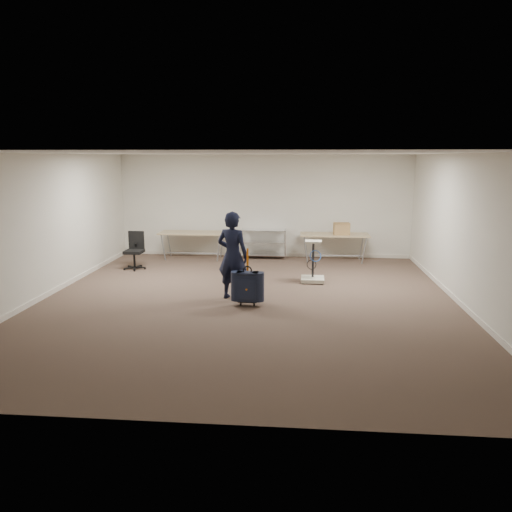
# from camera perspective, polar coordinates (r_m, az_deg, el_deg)

# --- Properties ---
(ground) EXTENTS (9.00, 9.00, 0.00)m
(ground) POSITION_cam_1_polar(r_m,az_deg,el_deg) (9.64, -1.00, -5.20)
(ground) COLOR #47352B
(ground) RESTS_ON ground
(room_shell) EXTENTS (8.00, 9.00, 9.00)m
(room_shell) POSITION_cam_1_polar(r_m,az_deg,el_deg) (10.95, -0.24, -2.90)
(room_shell) COLOR silver
(room_shell) RESTS_ON ground
(folding_table_left) EXTENTS (1.80, 0.75, 0.73)m
(folding_table_left) POSITION_cam_1_polar(r_m,az_deg,el_deg) (13.61, -7.22, 2.51)
(folding_table_left) COLOR tan
(folding_table_left) RESTS_ON ground
(folding_table_right) EXTENTS (1.80, 0.75, 0.73)m
(folding_table_right) POSITION_cam_1_polar(r_m,az_deg,el_deg) (13.33, 8.96, 2.27)
(folding_table_right) COLOR tan
(folding_table_right) RESTS_ON ground
(wire_shelf) EXTENTS (1.22, 0.47, 0.80)m
(wire_shelf) POSITION_cam_1_polar(r_m,az_deg,el_deg) (13.62, 0.86, 1.59)
(wire_shelf) COLOR white
(wire_shelf) RESTS_ON ground
(person) EXTENTS (0.72, 0.58, 1.72)m
(person) POSITION_cam_1_polar(r_m,az_deg,el_deg) (9.63, -2.69, 0.04)
(person) COLOR black
(person) RESTS_ON ground
(suitcase) EXTENTS (0.41, 0.25, 1.09)m
(suitcase) POSITION_cam_1_polar(r_m,az_deg,el_deg) (9.25, -0.98, -3.52)
(suitcase) COLOR black
(suitcase) RESTS_ON ground
(office_chair) EXTENTS (0.56, 0.56, 0.92)m
(office_chair) POSITION_cam_1_polar(r_m,az_deg,el_deg) (12.70, -13.68, -0.19)
(office_chair) COLOR black
(office_chair) RESTS_ON ground
(equipment_cart) EXTENTS (0.52, 0.52, 0.93)m
(equipment_cart) POSITION_cam_1_polar(r_m,az_deg,el_deg) (11.11, 6.51, -1.74)
(equipment_cart) COLOR beige
(equipment_cart) RESTS_ON ground
(cardboard_box) EXTENTS (0.43, 0.33, 0.31)m
(cardboard_box) POSITION_cam_1_polar(r_m,az_deg,el_deg) (13.26, 9.75, 3.10)
(cardboard_box) COLOR olive
(cardboard_box) RESTS_ON folding_table_right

